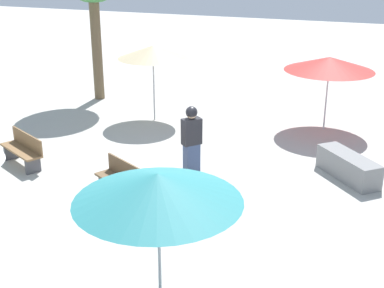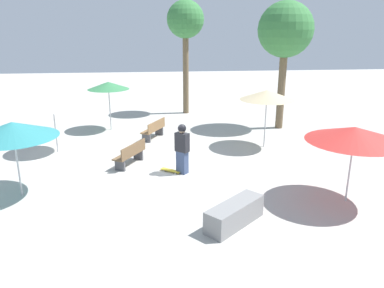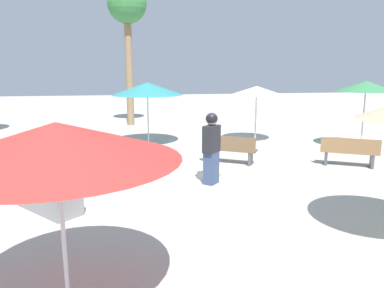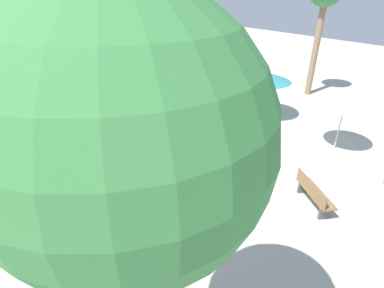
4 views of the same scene
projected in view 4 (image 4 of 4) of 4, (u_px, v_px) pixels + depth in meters
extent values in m
plane|color=#B2AFA8|center=(219.00, 152.00, 12.02)|extent=(60.00, 60.00, 0.00)
cube|color=#38476B|center=(199.00, 148.00, 11.47)|extent=(0.45, 0.44, 0.80)
cube|color=#232328|center=(199.00, 131.00, 11.12)|extent=(0.52, 0.51, 0.66)
sphere|color=tan|center=(199.00, 120.00, 10.91)|extent=(0.26, 0.26, 0.26)
sphere|color=black|center=(199.00, 119.00, 10.89)|extent=(0.29, 0.29, 0.29)
cube|color=gold|center=(209.00, 154.00, 11.76)|extent=(0.76, 0.64, 0.02)
cylinder|color=silver|center=(215.00, 154.00, 11.85)|extent=(0.06, 0.06, 0.05)
cylinder|color=silver|center=(215.00, 156.00, 11.70)|extent=(0.06, 0.06, 0.05)
cylinder|color=silver|center=(202.00, 154.00, 11.84)|extent=(0.06, 0.06, 0.05)
cylinder|color=silver|center=(203.00, 156.00, 11.69)|extent=(0.06, 0.06, 0.05)
cube|color=gray|center=(129.00, 126.00, 13.53)|extent=(1.77, 1.68, 0.61)
cube|color=#47474C|center=(247.00, 141.00, 12.43)|extent=(0.38, 0.26, 0.40)
cube|color=#47474C|center=(257.00, 156.00, 11.34)|extent=(0.38, 0.26, 0.40)
cube|color=brown|center=(252.00, 143.00, 11.78)|extent=(1.17, 1.61, 0.05)
cube|color=brown|center=(248.00, 139.00, 11.65)|extent=(0.82, 1.41, 0.40)
cube|color=#47474C|center=(304.00, 187.00, 9.62)|extent=(0.39, 0.26, 0.40)
cube|color=#47474C|center=(325.00, 213.00, 8.54)|extent=(0.39, 0.26, 0.40)
cube|color=olive|center=(316.00, 193.00, 8.98)|extent=(1.14, 1.62, 0.05)
cube|color=olive|center=(311.00, 188.00, 8.84)|extent=(0.79, 1.43, 0.40)
cylinder|color=#B7B7BC|center=(262.00, 96.00, 14.76)|extent=(0.05, 0.05, 2.14)
cone|color=teal|center=(264.00, 76.00, 14.29)|extent=(2.58, 2.58, 0.46)
cylinder|color=#B7B7BC|center=(49.00, 141.00, 10.55)|extent=(0.05, 0.05, 2.13)
cone|color=red|center=(42.00, 115.00, 10.08)|extent=(2.69, 2.69, 0.41)
cylinder|color=#B7B7BC|center=(148.00, 208.00, 7.27)|extent=(0.05, 0.05, 2.29)
cone|color=#C6B289|center=(145.00, 171.00, 6.76)|extent=(2.24, 2.24, 0.40)
cylinder|color=#B7B7BC|center=(340.00, 126.00, 11.86)|extent=(0.05, 0.05, 2.03)
cone|color=white|center=(346.00, 102.00, 11.41)|extent=(1.97, 1.97, 0.33)
cylinder|color=#896B4C|center=(316.00, 48.00, 17.14)|extent=(0.35, 0.35, 5.50)
sphere|color=#387A3D|center=(128.00, 137.00, 2.62)|extent=(2.62, 2.62, 2.62)
cylinder|color=#896B4C|center=(187.00, 31.00, 19.41)|extent=(0.30, 0.30, 6.53)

